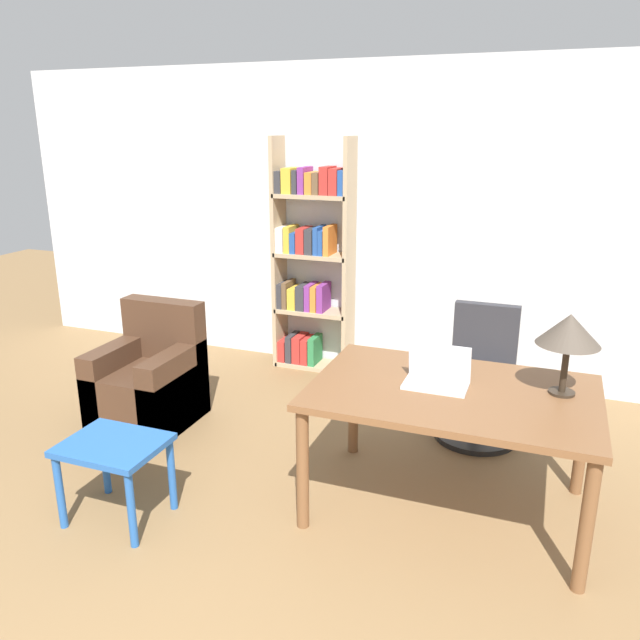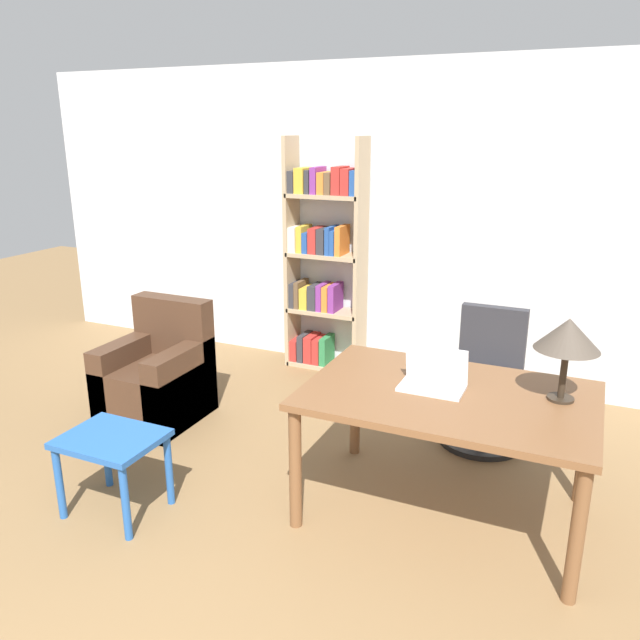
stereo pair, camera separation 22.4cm
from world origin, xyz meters
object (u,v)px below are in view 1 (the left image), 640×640
object	(u,v)px
desk	(452,404)
laptop	(437,376)
office_chair	(480,381)
table_lamp	(569,331)
armchair	(149,384)
bookshelf	(310,263)
side_table_blue	(114,456)

from	to	relation	value
desk	laptop	xyz separation A→B (m)	(-0.10, 0.03, 0.14)
laptop	office_chair	bearing A→B (deg)	81.77
table_lamp	office_chair	bearing A→B (deg)	120.50
armchair	office_chair	bearing A→B (deg)	16.06
bookshelf	desk	bearing A→B (deg)	-49.39
table_lamp	armchair	world-z (taller)	table_lamp
table_lamp	bookshelf	world-z (taller)	bookshelf
side_table_blue	bookshelf	xyz separation A→B (m)	(0.13, 2.62, 0.60)
office_chair	side_table_blue	world-z (taller)	office_chair
desk	armchair	distance (m)	2.36
side_table_blue	bookshelf	bearing A→B (deg)	87.08
side_table_blue	desk	bearing A→B (deg)	23.52
table_lamp	armchair	distance (m)	2.98
armchair	side_table_blue	bearing A→B (deg)	-62.94
table_lamp	armchair	xyz separation A→B (m)	(-2.86, 0.20, -0.81)
laptop	side_table_blue	distance (m)	1.86
side_table_blue	table_lamp	bearing A→B (deg)	21.52
side_table_blue	laptop	bearing A→B (deg)	25.71
side_table_blue	bookshelf	size ratio (longest dim) A/B	0.26
bookshelf	table_lamp	bearing A→B (deg)	-38.43
office_chair	bookshelf	distance (m)	1.94
laptop	table_lamp	world-z (taller)	table_lamp
desk	side_table_blue	distance (m)	1.91
armchair	laptop	bearing A→B (deg)	-8.29
laptop	armchair	world-z (taller)	laptop
desk	table_lamp	xyz separation A→B (m)	(0.56, 0.15, 0.45)
laptop	table_lamp	bearing A→B (deg)	10.13
office_chair	bookshelf	bearing A→B (deg)	153.01
laptop	side_table_blue	world-z (taller)	laptop
side_table_blue	office_chair	bearing A→B (deg)	45.07
laptop	armchair	distance (m)	2.28
desk	side_table_blue	world-z (taller)	desk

